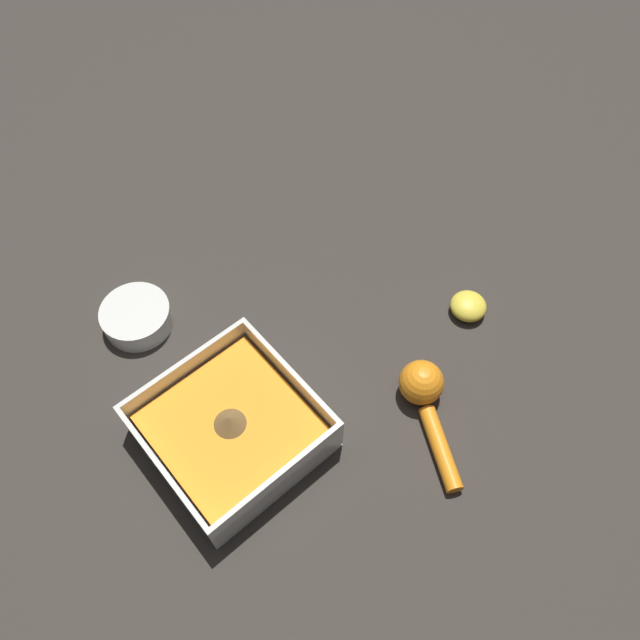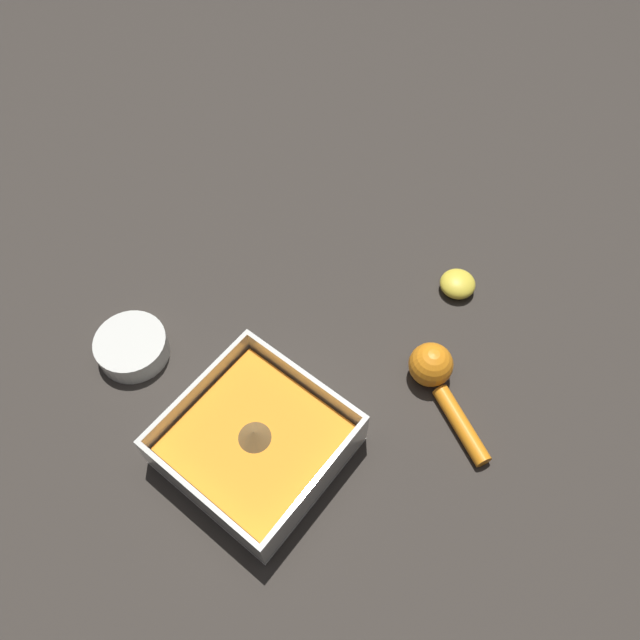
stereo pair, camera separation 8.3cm
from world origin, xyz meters
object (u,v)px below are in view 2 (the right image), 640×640
(square_dish, at_px, (256,444))
(lemon_squeezer, at_px, (437,377))
(lemon_half, at_px, (458,284))
(spice_bowl, at_px, (132,347))

(square_dish, relative_size, lemon_squeezer, 1.24)
(lemon_squeezer, height_order, lemon_half, lemon_squeezer)
(square_dish, xyz_separation_m, spice_bowl, (0.22, -0.00, -0.01))
(spice_bowl, relative_size, lemon_squeezer, 0.62)
(lemon_half, bearing_deg, lemon_squeezer, 111.53)
(lemon_squeezer, distance_m, lemon_half, 0.16)
(spice_bowl, bearing_deg, lemon_squeezer, -148.43)
(spice_bowl, xyz_separation_m, lemon_squeezer, (-0.34, -0.21, 0.01))
(spice_bowl, distance_m, lemon_squeezer, 0.41)
(square_dish, relative_size, lemon_half, 3.79)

